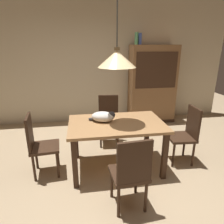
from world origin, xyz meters
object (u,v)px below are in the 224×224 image
at_px(chair_left_side, 39,143).
at_px(dining_table, 116,129).
at_px(chair_near_front, 131,172).
at_px(book_green_slim, 136,38).
at_px(hutch_bookcase, 152,86).
at_px(cat_sleeping, 104,117).
at_px(pendant_lamp, 117,59).
at_px(chair_far_back, 109,118).
at_px(chair_right_side, 186,133).
at_px(book_blue_wide, 139,39).

bearing_deg(chair_left_side, dining_table, 0.38).
xyz_separation_m(chair_near_front, book_green_slim, (0.78, 2.77, 1.47)).
bearing_deg(chair_near_front, hutch_bookcase, 66.33).
xyz_separation_m(chair_near_front, cat_sleeping, (-0.19, 0.96, 0.32)).
bearing_deg(pendant_lamp, cat_sleeping, 156.63).
xyz_separation_m(dining_table, chair_near_front, (0.01, -0.88, -0.14)).
distance_m(dining_table, cat_sleeping, 0.27).
bearing_deg(chair_far_back, chair_left_side, -142.04).
bearing_deg(cat_sleeping, chair_far_back, 76.81).
height_order(dining_table, chair_far_back, chair_far_back).
relative_size(pendant_lamp, book_green_slim, 5.00).
xyz_separation_m(dining_table, chair_right_side, (1.13, -0.00, -0.14)).
bearing_deg(pendant_lamp, chair_far_back, 89.54).
height_order(cat_sleeping, book_green_slim, book_green_slim).
bearing_deg(chair_right_side, chair_near_front, -142.09).
height_order(chair_near_front, hutch_bookcase, hutch_bookcase).
bearing_deg(book_blue_wide, chair_near_front, -106.77).
bearing_deg(pendant_lamp, chair_left_side, -179.62).
bearing_deg(chair_right_side, chair_far_back, 141.79).
bearing_deg(book_green_slim, cat_sleeping, -117.99).
height_order(chair_near_front, pendant_lamp, pendant_lamp).
bearing_deg(chair_near_front, dining_table, 90.43).
xyz_separation_m(book_green_slim, book_blue_wide, (0.06, 0.00, -0.01)).
height_order(hutch_bookcase, book_blue_wide, book_blue_wide).
bearing_deg(book_blue_wide, book_green_slim, 180.00).
bearing_deg(dining_table, book_green_slim, 67.49).
xyz_separation_m(chair_right_side, cat_sleeping, (-1.31, 0.08, 0.32)).
height_order(chair_right_side, pendant_lamp, pendant_lamp).
relative_size(cat_sleeping, book_blue_wide, 1.68).
height_order(chair_left_side, book_blue_wide, book_blue_wide).
xyz_separation_m(dining_table, book_green_slim, (0.79, 1.89, 1.33)).
bearing_deg(dining_table, chair_right_side, -0.24).
bearing_deg(chair_far_back, chair_right_side, -38.21).
bearing_deg(chair_far_back, dining_table, -90.46).
bearing_deg(chair_right_side, book_blue_wide, 98.57).
bearing_deg(chair_left_side, chair_near_front, -37.50).
bearing_deg(cat_sleeping, book_blue_wide, 60.62).
distance_m(chair_left_side, chair_right_side, 2.26).
relative_size(dining_table, book_blue_wide, 5.83).
xyz_separation_m(chair_left_side, chair_right_side, (2.26, 0.00, 0.00)).
bearing_deg(pendant_lamp, chair_right_side, -0.24).
distance_m(chair_far_back, chair_near_front, 1.76).
xyz_separation_m(hutch_bookcase, book_green_slim, (-0.44, 0.00, 1.09)).
bearing_deg(pendant_lamp, dining_table, -90.00).
height_order(dining_table, book_green_slim, book_green_slim).
bearing_deg(chair_left_side, cat_sleeping, 5.16).
relative_size(chair_near_front, book_blue_wide, 3.88).
xyz_separation_m(chair_far_back, pendant_lamp, (-0.01, -0.88, 1.15)).
height_order(dining_table, book_blue_wide, book_blue_wide).
distance_m(dining_table, pendant_lamp, 1.01).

